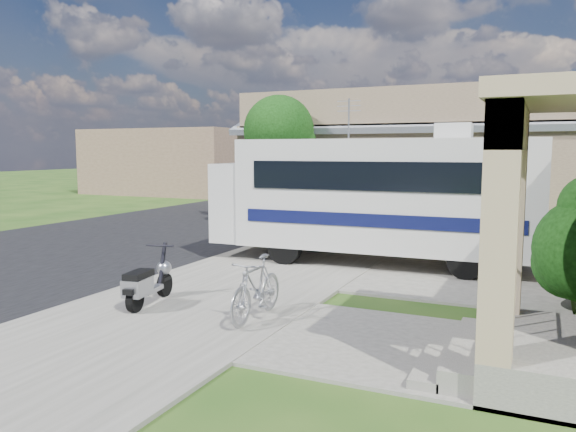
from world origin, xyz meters
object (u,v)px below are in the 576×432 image
at_px(bicycle, 256,292).
at_px(pickup_truck, 262,197).
at_px(van, 324,183).
at_px(motorhome, 376,194).
at_px(garden_hose, 480,341).
at_px(scooter, 147,283).

relative_size(bicycle, pickup_truck, 0.29).
bearing_deg(van, pickup_truck, -97.92).
xyz_separation_m(motorhome, garden_hose, (2.92, -5.03, -1.58)).
relative_size(van, garden_hose, 16.53).
xyz_separation_m(scooter, garden_hose, (5.39, 0.35, -0.36)).
distance_m(bicycle, pickup_truck, 14.90).
bearing_deg(motorhome, garden_hose, -61.98).
bearing_deg(van, scooter, -86.28).
bearing_deg(bicycle, garden_hose, 4.28).
distance_m(motorhome, bicycle, 5.44).
bearing_deg(garden_hose, bicycle, -175.30).
distance_m(motorhome, van, 17.37).
bearing_deg(scooter, pickup_truck, 99.29).
xyz_separation_m(motorhome, pickup_truck, (-7.12, 8.00, -0.88)).
bearing_deg(bicycle, motorhome, 85.15).
bearing_deg(scooter, van, 92.95).
xyz_separation_m(scooter, van, (-4.81, 21.14, 0.48)).
height_order(van, garden_hose, van).
relative_size(motorhome, bicycle, 4.64).
xyz_separation_m(motorhome, van, (-7.28, 15.76, -0.74)).
relative_size(motorhome, pickup_truck, 1.36).
bearing_deg(motorhome, van, 112.70).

